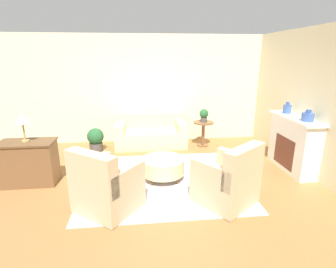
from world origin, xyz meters
name	(u,v)px	position (x,y,z in m)	size (l,w,h in m)	color
ground_plane	(163,180)	(0.00, 0.00, 0.00)	(16.00, 16.00, 0.00)	#996638
wall_back	(154,89)	(0.00, 2.58, 1.40)	(9.03, 0.12, 2.80)	beige
wall_right	(319,104)	(2.92, 0.00, 1.40)	(0.12, 9.71, 2.80)	beige
rug	(163,180)	(0.00, 0.00, 0.01)	(2.91, 2.60, 0.01)	#BCB2C1
couch	(151,134)	(-0.14, 2.08, 0.30)	(1.81, 0.85, 0.80)	beige
armchair_left	(105,188)	(-0.95, -0.89, 0.38)	(1.13, 1.12, 1.00)	#C6B289
armchair_right	(229,181)	(0.95, -0.89, 0.38)	(1.13, 1.12, 1.00)	#C6B289
ottoman_table	(163,166)	(0.00, 0.07, 0.27)	(0.81, 0.81, 0.40)	beige
side_table	(203,130)	(1.21, 1.88, 0.43)	(0.51, 0.51, 0.64)	brown
fireplace	(293,142)	(2.67, 0.25, 0.58)	(0.44, 1.37, 1.11)	white
dresser	(29,162)	(-2.42, 0.17, 0.42)	(0.96, 0.52, 0.81)	brown
vase_mantel_near	(287,109)	(2.66, 0.60, 1.20)	(0.16, 0.16, 0.24)	#38569E
vase_mantel_far	(308,117)	(2.66, -0.10, 1.19)	(0.22, 0.22, 0.21)	#38569E
potted_plant_on_side_table	(204,115)	(1.21, 1.88, 0.83)	(0.23, 0.23, 0.33)	#4C4742
potted_plant_floor	(96,139)	(-1.50, 1.78, 0.31)	(0.40, 0.40, 0.58)	#4C4742
table_lamp	(22,120)	(-2.42, 0.17, 1.21)	(0.24, 0.24, 0.51)	tan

